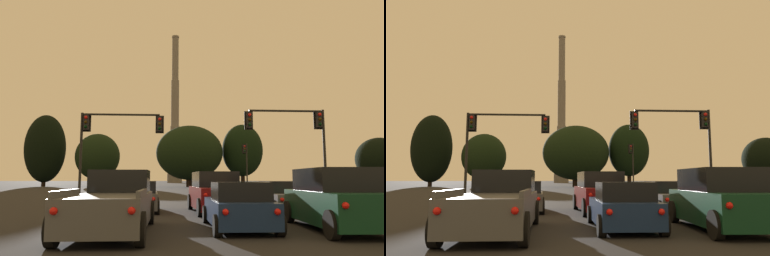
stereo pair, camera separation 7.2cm
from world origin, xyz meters
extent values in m
cube|color=#4C4F54|center=(-3.48, 10.84, 0.66)|extent=(2.03, 5.41, 0.88)
cube|color=black|center=(-3.47, 12.59, 1.46)|extent=(1.85, 1.81, 0.72)
cube|color=#4C4F54|center=(-4.42, 9.46, 1.18)|extent=(0.11, 2.43, 0.16)
cube|color=#4C4F54|center=(-2.54, 9.45, 1.18)|extent=(0.11, 2.43, 0.16)
cylinder|color=black|center=(-4.44, 13.04, 0.40)|extent=(0.22, 0.80, 0.80)
cylinder|color=black|center=(-2.48, 13.03, 0.40)|extent=(0.22, 0.80, 0.80)
cylinder|color=black|center=(-4.47, 8.64, 0.40)|extent=(0.22, 0.80, 0.80)
cylinder|color=black|center=(-2.51, 8.63, 0.40)|extent=(0.22, 0.80, 0.80)
sphere|color=red|center=(-4.31, 8.12, 0.85)|extent=(0.17, 0.17, 0.17)
sphere|color=red|center=(-2.67, 8.11, 0.85)|extent=(0.17, 0.17, 0.17)
cube|color=#0F3823|center=(3.26, 11.19, 0.68)|extent=(2.10, 4.87, 0.95)
cube|color=black|center=(3.26, 11.31, 1.51)|extent=(1.89, 2.87, 0.70)
cylinder|color=black|center=(2.39, 13.15, 0.38)|extent=(0.25, 0.77, 0.76)
cylinder|color=black|center=(4.27, 13.08, 0.38)|extent=(0.25, 0.77, 0.76)
cylinder|color=black|center=(2.24, 9.30, 0.38)|extent=(0.25, 0.77, 0.76)
sphere|color=red|center=(2.38, 8.80, 0.89)|extent=(0.17, 0.17, 0.17)
cube|color=maroon|center=(0.26, 17.34, 0.68)|extent=(2.14, 4.88, 0.95)
cube|color=black|center=(0.26, 17.46, 1.51)|extent=(1.91, 2.88, 0.70)
cylinder|color=black|center=(-0.76, 19.22, 0.38)|extent=(0.26, 0.77, 0.76)
cylinder|color=black|center=(1.11, 19.31, 0.38)|extent=(0.26, 0.77, 0.76)
cylinder|color=black|center=(-0.58, 15.37, 0.38)|extent=(0.26, 0.77, 0.76)
cylinder|color=black|center=(1.29, 15.46, 0.38)|extent=(0.26, 0.77, 0.76)
sphere|color=red|center=(-0.40, 14.89, 0.89)|extent=(0.17, 0.17, 0.17)
sphere|color=red|center=(1.16, 14.96, 0.89)|extent=(0.17, 0.17, 0.17)
cube|color=navy|center=(0.28, 11.62, 0.53)|extent=(1.75, 4.01, 0.72)
cube|color=black|center=(0.28, 11.22, 1.16)|extent=(1.57, 1.91, 0.55)
cylinder|color=black|center=(-0.55, 13.26, 0.30)|extent=(0.22, 0.60, 0.60)
cylinder|color=black|center=(1.13, 13.24, 0.30)|extent=(0.22, 0.60, 0.60)
cylinder|color=black|center=(-0.57, 10.01, 0.30)|extent=(0.22, 0.60, 0.60)
cylinder|color=black|center=(1.11, 9.99, 0.30)|extent=(0.22, 0.60, 0.60)
sphere|color=red|center=(-0.41, 9.61, 0.68)|extent=(0.17, 0.17, 0.17)
sphere|color=red|center=(0.95, 9.60, 0.68)|extent=(0.17, 0.17, 0.17)
cube|color=#4C4F54|center=(3.53, 17.60, 0.53)|extent=(1.81, 4.60, 0.70)
cube|color=black|center=(3.53, 17.83, 1.15)|extent=(1.62, 2.20, 0.55)
cylinder|color=black|center=(2.66, 19.51, 0.32)|extent=(0.22, 0.64, 0.64)
cylinder|color=black|center=(4.42, 19.50, 0.32)|extent=(0.22, 0.64, 0.64)
cylinder|color=black|center=(2.65, 15.71, 0.32)|extent=(0.22, 0.64, 0.64)
cylinder|color=black|center=(4.41, 15.70, 0.32)|extent=(0.22, 0.64, 0.64)
sphere|color=red|center=(2.81, 15.28, 0.68)|extent=(0.17, 0.17, 0.17)
sphere|color=red|center=(4.25, 15.28, 0.68)|extent=(0.17, 0.17, 0.17)
cube|color=#4C4F54|center=(-3.27, 18.08, 0.53)|extent=(1.87, 4.06, 0.72)
cube|color=black|center=(-3.25, 17.68, 1.16)|extent=(1.63, 1.96, 0.55)
cylinder|color=black|center=(-4.17, 19.67, 0.30)|extent=(0.24, 0.61, 0.60)
cylinder|color=black|center=(-2.49, 19.73, 0.30)|extent=(0.24, 0.61, 0.60)
cylinder|color=black|center=(-4.05, 16.42, 0.30)|extent=(0.24, 0.61, 0.60)
cylinder|color=black|center=(-2.37, 16.49, 0.30)|extent=(0.24, 0.61, 0.60)
sphere|color=red|center=(-3.87, 16.04, 0.68)|extent=(0.17, 0.17, 0.17)
sphere|color=red|center=(-2.51, 16.09, 0.68)|extent=(0.17, 0.17, 0.17)
cylinder|color=black|center=(8.37, 23.87, 3.06)|extent=(0.18, 0.18, 6.11)
cylinder|color=black|center=(8.37, 23.87, 0.05)|extent=(0.40, 0.40, 0.10)
cube|color=black|center=(8.08, 23.87, 5.44)|extent=(0.34, 0.34, 1.04)
cube|color=black|center=(8.08, 24.05, 5.44)|extent=(0.58, 0.03, 1.25)
sphere|color=red|center=(8.08, 23.68, 5.76)|extent=(0.22, 0.22, 0.22)
sphere|color=#352604|center=(8.08, 23.68, 5.44)|extent=(0.22, 0.22, 0.22)
sphere|color=black|center=(8.08, 23.68, 5.12)|extent=(0.22, 0.22, 0.22)
cylinder|color=black|center=(5.88, 23.87, 6.01)|extent=(4.98, 0.14, 0.14)
sphere|color=black|center=(8.37, 23.87, 6.01)|extent=(0.18, 0.18, 0.18)
cube|color=black|center=(3.39, 23.87, 5.37)|extent=(0.34, 0.34, 1.04)
cube|color=black|center=(3.39, 24.05, 5.37)|extent=(0.58, 0.03, 1.25)
sphere|color=red|center=(3.39, 23.68, 5.69)|extent=(0.22, 0.22, 0.22)
sphere|color=#352604|center=(3.39, 23.68, 5.37)|extent=(0.22, 0.22, 0.22)
sphere|color=black|center=(3.39, 23.68, 5.05)|extent=(0.22, 0.22, 0.22)
cylinder|color=black|center=(-7.84, 25.66, 3.02)|extent=(0.18, 0.18, 6.05)
cylinder|color=black|center=(-7.84, 25.66, 0.05)|extent=(0.40, 0.40, 0.10)
cube|color=black|center=(-7.55, 25.66, 5.38)|extent=(0.34, 0.34, 1.04)
cube|color=black|center=(-7.55, 25.84, 5.38)|extent=(0.58, 0.03, 1.25)
sphere|color=red|center=(-7.55, 25.47, 5.70)|extent=(0.22, 0.22, 0.22)
sphere|color=#352604|center=(-7.55, 25.47, 5.38)|extent=(0.22, 0.22, 0.22)
sphere|color=black|center=(-7.55, 25.47, 5.06)|extent=(0.22, 0.22, 0.22)
cylinder|color=black|center=(-5.18, 25.66, 5.95)|extent=(5.32, 0.14, 0.14)
sphere|color=black|center=(-7.84, 25.66, 5.95)|extent=(0.18, 0.18, 0.18)
cube|color=black|center=(-2.52, 25.66, 5.31)|extent=(0.34, 0.34, 1.04)
cube|color=black|center=(-2.52, 25.84, 5.31)|extent=(0.58, 0.03, 1.25)
sphere|color=red|center=(-2.52, 25.47, 5.63)|extent=(0.22, 0.22, 0.22)
sphere|color=#352604|center=(-2.52, 25.47, 5.31)|extent=(0.22, 0.22, 0.22)
sphere|color=black|center=(-2.52, 25.47, 4.99)|extent=(0.22, 0.22, 0.22)
cylinder|color=black|center=(8.49, 48.98, 3.09)|extent=(0.18, 0.18, 6.18)
cylinder|color=black|center=(8.49, 48.98, 0.05)|extent=(0.40, 0.40, 0.10)
cube|color=black|center=(8.20, 48.98, 5.51)|extent=(0.34, 0.34, 1.04)
cube|color=black|center=(8.20, 49.16, 5.51)|extent=(0.58, 0.03, 1.25)
sphere|color=red|center=(8.20, 48.79, 5.83)|extent=(0.22, 0.22, 0.22)
sphere|color=#352604|center=(8.20, 48.79, 5.51)|extent=(0.22, 0.22, 0.22)
sphere|color=black|center=(8.20, 48.79, 5.19)|extent=(0.22, 0.22, 0.22)
cylinder|color=slate|center=(0.58, 147.13, 1.79)|extent=(5.82, 5.82, 3.58)
cylinder|color=gray|center=(0.58, 147.13, 12.94)|extent=(3.64, 3.64, 18.71)
cylinder|color=gray|center=(0.58, 147.13, 31.65)|extent=(3.13, 3.13, 18.71)
cylinder|color=gray|center=(0.58, 147.13, 50.35)|extent=(2.62, 2.62, 18.71)
cylinder|color=gray|center=(0.58, 147.13, 59.36)|extent=(2.93, 2.93, 0.70)
cylinder|color=black|center=(-16.46, 77.91, 1.29)|extent=(0.91, 0.91, 2.59)
ellipsoid|color=black|center=(-16.46, 77.91, 6.11)|extent=(9.08, 8.17, 9.38)
cylinder|color=black|center=(-27.82, 80.19, 1.29)|extent=(0.84, 0.84, 2.59)
ellipsoid|color=black|center=(-27.82, 80.19, 7.91)|extent=(8.41, 7.57, 14.20)
cylinder|color=black|center=(12.70, 72.92, 1.66)|extent=(0.80, 0.80, 3.33)
ellipsoid|color=black|center=(12.70, 72.92, 7.16)|extent=(8.02, 7.22, 10.23)
cylinder|color=black|center=(2.14, 71.73, 1.32)|extent=(1.28, 1.28, 2.65)
ellipsoid|color=black|center=(2.14, 71.73, 6.56)|extent=(12.85, 11.56, 10.44)
cylinder|color=black|center=(43.43, 77.62, 1.10)|extent=(1.01, 1.01, 2.19)
ellipsoid|color=black|center=(43.43, 77.62, 5.71)|extent=(10.09, 9.08, 9.38)
camera|label=1|loc=(-1.89, -0.12, 1.53)|focal=35.00mm
camera|label=2|loc=(-1.82, -0.12, 1.53)|focal=35.00mm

